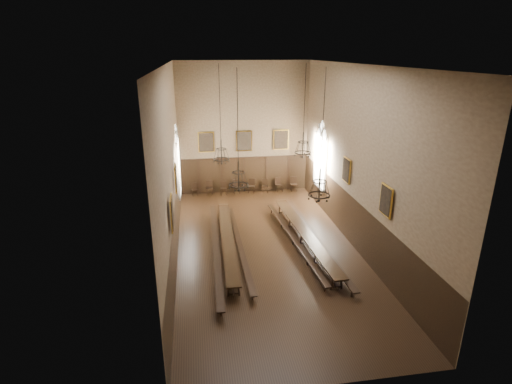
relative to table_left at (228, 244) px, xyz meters
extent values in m
cube|color=black|center=(1.97, -0.16, -0.36)|extent=(9.00, 18.00, 0.02)
cube|color=black|center=(1.97, -0.16, 8.66)|extent=(9.00, 18.00, 0.02)
cube|color=#836C50|center=(1.97, 8.85, 4.15)|extent=(9.00, 0.02, 9.00)
cube|color=#836C50|center=(1.97, -9.17, 4.15)|extent=(9.00, 0.02, 9.00)
cube|color=#836C50|center=(-2.54, -0.16, 4.15)|extent=(0.02, 18.00, 9.00)
cube|color=#836C50|center=(6.48, -0.16, 4.15)|extent=(0.02, 18.00, 9.00)
cube|color=black|center=(0.00, 0.00, 0.32)|extent=(0.91, 9.04, 0.06)
cube|color=black|center=(4.01, -0.02, 0.35)|extent=(1.17, 9.40, 0.07)
cube|color=black|center=(-0.62, -0.36, 0.11)|extent=(0.60, 10.76, 0.05)
cube|color=black|center=(0.57, -0.13, 0.05)|extent=(0.36, 9.42, 0.05)
cube|color=black|center=(3.41, 0.07, 0.05)|extent=(0.92, 9.56, 0.05)
cube|color=black|center=(4.55, -0.10, 0.09)|extent=(0.60, 10.38, 0.05)
cube|color=black|center=(-1.57, 8.44, 0.07)|extent=(0.46, 0.46, 0.05)
cube|color=black|center=(-1.57, 8.60, 0.30)|extent=(0.39, 0.11, 0.47)
cube|color=black|center=(-0.55, 8.41, 0.12)|extent=(0.52, 0.52, 0.05)
cube|color=black|center=(-0.55, 8.60, 0.38)|extent=(0.44, 0.12, 0.53)
cube|color=black|center=(0.43, 8.31, 0.10)|extent=(0.43, 0.43, 0.05)
cube|color=black|center=(0.43, 8.49, 0.35)|extent=(0.42, 0.05, 0.50)
cube|color=black|center=(1.35, 8.42, 0.11)|extent=(0.49, 0.49, 0.05)
cube|color=black|center=(1.35, 8.60, 0.37)|extent=(0.44, 0.10, 0.52)
cube|color=black|center=(2.44, 8.43, 0.12)|extent=(0.55, 0.55, 0.05)
cube|color=black|center=(2.44, 8.62, 0.39)|extent=(0.44, 0.17, 0.53)
cube|color=black|center=(3.42, 8.34, 0.10)|extent=(0.49, 0.49, 0.05)
cube|color=black|center=(3.42, 8.52, 0.35)|extent=(0.42, 0.11, 0.50)
cube|color=black|center=(4.42, 8.40, 0.13)|extent=(0.53, 0.53, 0.05)
cube|color=black|center=(4.42, 8.59, 0.39)|extent=(0.44, 0.14, 0.53)
cube|color=black|center=(5.51, 8.35, 0.14)|extent=(0.48, 0.48, 0.05)
cube|color=black|center=(5.51, 8.55, 0.41)|extent=(0.46, 0.07, 0.54)
cylinder|color=black|center=(-0.06, 2.08, 6.78)|extent=(0.03, 0.03, 3.73)
torus|color=black|center=(-0.06, 2.08, 3.88)|extent=(0.84, 0.84, 0.05)
torus|color=black|center=(-0.06, 2.08, 4.42)|extent=(0.54, 0.54, 0.04)
cylinder|color=black|center=(-0.06, 2.08, 4.32)|extent=(0.06, 0.06, 1.19)
cylinder|color=black|center=(4.30, 2.06, 6.91)|extent=(0.03, 0.03, 3.47)
torus|color=black|center=(4.30, 2.06, 4.06)|extent=(0.90, 0.90, 0.05)
torus|color=black|center=(4.30, 2.06, 4.65)|extent=(0.57, 0.57, 0.04)
cylinder|color=black|center=(4.30, 2.06, 4.54)|extent=(0.06, 0.06, 1.27)
cylinder|color=black|center=(0.30, -2.75, 6.85)|extent=(0.03, 0.03, 3.59)
torus|color=black|center=(0.30, -2.75, 4.04)|extent=(0.82, 0.82, 0.05)
torus|color=black|center=(0.30, -2.75, 4.57)|extent=(0.52, 0.52, 0.04)
cylinder|color=black|center=(0.30, -2.75, 4.48)|extent=(0.06, 0.06, 1.16)
cylinder|color=black|center=(3.73, -2.78, 6.62)|extent=(0.03, 0.03, 4.06)
torus|color=black|center=(3.73, -2.78, 3.42)|extent=(0.94, 0.94, 0.06)
torus|color=black|center=(3.73, -2.78, 4.03)|extent=(0.60, 0.60, 0.04)
cylinder|color=black|center=(3.73, -2.78, 3.92)|extent=(0.07, 0.07, 1.33)
cube|color=gold|center=(-0.63, 8.72, 3.35)|extent=(1.10, 0.12, 1.40)
cube|color=black|center=(-0.63, 8.72, 3.35)|extent=(0.98, 0.02, 1.28)
cube|color=gold|center=(1.97, 8.72, 3.35)|extent=(1.10, 0.12, 1.40)
cube|color=black|center=(1.97, 8.72, 3.35)|extent=(0.98, 0.02, 1.28)
cube|color=gold|center=(4.57, 8.72, 3.35)|extent=(1.10, 0.12, 1.40)
cube|color=black|center=(4.57, 8.72, 3.35)|extent=(0.98, 0.02, 1.28)
cube|color=gold|center=(-2.41, 0.84, 3.35)|extent=(0.12, 1.00, 1.30)
cube|color=black|center=(-2.41, 0.84, 3.35)|extent=(0.02, 0.88, 1.18)
cube|color=gold|center=(-2.41, -3.66, 3.35)|extent=(0.12, 1.00, 1.30)
cube|color=black|center=(-2.41, -3.66, 3.35)|extent=(0.02, 0.88, 1.18)
cube|color=gold|center=(6.35, 0.84, 3.35)|extent=(0.12, 1.00, 1.30)
cube|color=black|center=(6.35, 0.84, 3.35)|extent=(0.02, 0.88, 1.18)
cube|color=gold|center=(6.35, -3.66, 3.35)|extent=(0.12, 1.00, 1.30)
cube|color=black|center=(6.35, -3.66, 3.35)|extent=(0.02, 0.88, 1.18)
camera|label=1|loc=(-1.38, -18.15, 9.24)|focal=28.00mm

